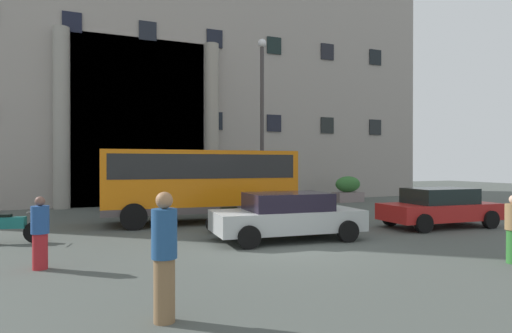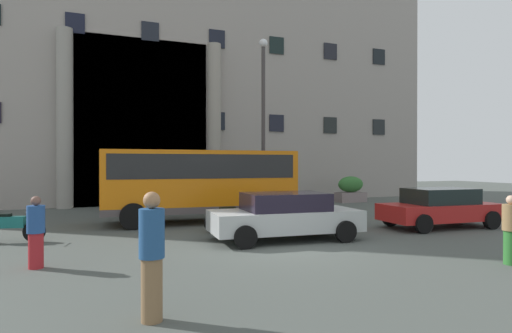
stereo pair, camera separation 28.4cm
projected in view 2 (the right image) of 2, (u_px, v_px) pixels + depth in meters
The scene contains 15 objects.
ground_plane at pixel (281, 250), 11.15m from camera, with size 80.00×64.00×0.12m, color #494E4A.
office_building_facade at pixel (171, 36), 27.40m from camera, with size 32.56×9.64×21.29m.
orange_minibus at pixel (201, 180), 15.96m from camera, with size 7.24×2.81×2.72m.
bus_stop_sign at pixel (292, 175), 19.64m from camera, with size 0.44×0.08×2.75m.
hedge_planter_west at pixel (351, 190), 24.34m from camera, with size 1.69×0.87×1.51m.
hedge_planter_entrance_left at pixel (211, 196), 20.96m from camera, with size 2.20×0.76×1.27m.
hedge_planter_far_west at pixel (273, 193), 22.32m from camera, with size 1.42×0.84×1.36m.
parked_sedan_second at pixel (285, 216), 12.26m from camera, with size 4.45×2.23×1.38m.
parked_coupe_end at pixel (440, 207), 14.61m from camera, with size 4.23×2.08×1.37m.
motorcycle_far_end at pixel (231, 218), 13.76m from camera, with size 1.92×0.55×0.89m.
motorcycle_near_kerb at pixel (6, 227), 11.81m from camera, with size 1.98×0.68×0.89m.
pedestrian_woman_dark_dress at pixel (36, 232), 8.91m from camera, with size 0.36×0.36×1.54m.
pedestrian_man_crossing at pixel (511, 230), 9.25m from camera, with size 0.36×0.36×1.53m.
pedestrian_man_red_shirt at pixel (152, 256), 5.90m from camera, with size 0.36×0.36×1.84m.
lamppost_plaza_centre at pixel (263, 112), 19.78m from camera, with size 0.40×0.40×8.14m.
Camera 2 is at (-4.61, -10.16, 2.23)m, focal length 29.38 mm.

